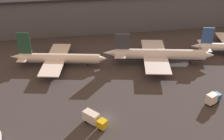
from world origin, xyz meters
name	(u,v)px	position (x,y,z in m)	size (l,w,h in m)	color
ground	(107,118)	(0.00, 0.00, 0.00)	(600.00, 600.00, 0.00)	#383538
terminal_building	(86,10)	(0.00, 75.11, 9.43)	(225.15, 24.39, 18.77)	#4C515B
airplane_1	(58,58)	(-14.65, 35.38, 3.23)	(38.97, 28.55, 14.03)	white
airplane_2	(158,55)	(25.40, 30.65, 3.85)	(44.71, 30.98, 12.80)	silver
service_vehicle_1	(213,98)	(34.80, 1.56, 2.11)	(5.95, 4.58, 3.89)	#195199
service_vehicle_2	(94,119)	(-4.28, -2.41, 2.11)	(7.13, 7.50, 3.83)	gold
lamp_post_1	(90,8)	(1.45, 65.36, 13.55)	(1.80, 1.80, 20.79)	slate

